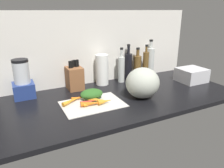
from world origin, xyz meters
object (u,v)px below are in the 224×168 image
object	(u,v)px
cutting_board	(93,104)
bottle_2	(137,66)
paper_towel_roll	(102,70)
carrot_2	(89,101)
carrot_3	(92,103)
knife_block	(75,78)
winter_squash	(143,83)
dish_rack	(192,75)
bottle_1	(128,66)
bottle_4	(150,61)
blender_appliance	(23,81)
bottle_3	(146,65)
bottle_0	(121,69)
carrot_5	(80,98)
carrot_4	(93,103)
carrot_1	(72,100)
carrot_0	(97,100)
carrot_6	(105,101)

from	to	relation	value
cutting_board	bottle_2	size ratio (longest dim) A/B	1.43
paper_towel_roll	carrot_2	bearing A→B (deg)	-126.26
carrot_2	carrot_3	world-z (taller)	carrot_3
carrot_2	knife_block	size ratio (longest dim) A/B	0.53
winter_squash	dish_rack	world-z (taller)	winter_squash
bottle_1	bottle_4	size ratio (longest dim) A/B	0.92
blender_appliance	bottle_4	bearing A→B (deg)	1.80
bottle_3	blender_appliance	bearing A→B (deg)	179.62
cutting_board	bottle_0	size ratio (longest dim) A/B	1.35
carrot_5	bottle_4	xyz separation A→B (cm)	(78.84, 27.21, 12.07)
bottle_4	knife_block	bearing A→B (deg)	-177.32
carrot_5	bottle_1	size ratio (longest dim) A/B	0.40
paper_towel_roll	dish_rack	distance (cm)	79.45
carrot_5	carrot_4	bearing A→B (deg)	-69.82
blender_appliance	bottle_3	bearing A→B (deg)	-0.38
carrot_1	paper_towel_roll	xyz separation A→B (cm)	(34.68, 27.40, 10.53)
bottle_1	carrot_4	bearing A→B (deg)	-141.27
bottle_1	knife_block	bearing A→B (deg)	-175.93
carrot_2	bottle_2	bearing A→B (deg)	29.68
cutting_board	carrot_1	xyz separation A→B (cm)	(-11.98, 7.47, 1.82)
bottle_3	bottle_1	bearing A→B (deg)	164.56
carrot_1	bottle_3	xyz separation A→B (cm)	(77.66, 25.75, 10.54)
carrot_1	carrot_4	size ratio (longest dim) A/B	1.19
carrot_0	bottle_1	world-z (taller)	bottle_1
carrot_0	paper_towel_roll	distance (cm)	40.10
carrot_1	bottle_3	world-z (taller)	bottle_3
bottle_2	bottle_4	xyz separation A→B (cm)	(15.21, 1.68, 2.64)
carrot_3	bottle_0	bearing A→B (deg)	41.24
carrot_3	bottle_1	bearing A→B (deg)	38.64
carrot_4	carrot_5	size ratio (longest dim) A/B	1.08
carrot_0	dish_rack	xyz separation A→B (cm)	(92.73, 5.73, 3.60)
knife_block	bottle_0	xyz separation A→B (cm)	(41.92, -0.63, 2.59)
carrot_4	knife_block	world-z (taller)	knife_block
knife_block	bottle_3	xyz separation A→B (cm)	(67.27, -0.75, 3.35)
dish_rack	carrot_6	bearing A→B (deg)	-172.99
carrot_3	bottle_0	size ratio (longest dim) A/B	0.50
carrot_2	carrot_4	world-z (taller)	carrot_4
carrot_4	blender_appliance	size ratio (longest dim) A/B	0.49
carrot_4	bottle_0	world-z (taller)	bottle_0
bottle_0	dish_rack	size ratio (longest dim) A/B	1.33
paper_towel_roll	dish_rack	size ratio (longest dim) A/B	1.12
cutting_board	carrot_1	size ratio (longest dim) A/B	2.50
carrot_0	carrot_4	world-z (taller)	carrot_0
carrot_4	blender_appliance	distance (cm)	54.55
paper_towel_roll	bottle_3	world-z (taller)	bottle_3
carrot_3	knife_block	size ratio (longest dim) A/B	0.65
carrot_0	knife_block	distance (cm)	34.19
carrot_5	carrot_6	xyz separation A→B (cm)	(12.48, -14.54, 0.49)
carrot_0	bottle_3	xyz separation A→B (cm)	(61.73, 32.20, 10.56)
winter_squash	bottle_4	size ratio (longest dim) A/B	0.71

